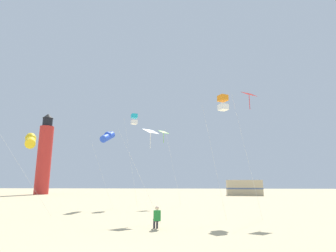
{
  "coord_description": "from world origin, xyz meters",
  "views": [
    {
      "loc": [
        2.72,
        -6.67,
        2.36
      ],
      "look_at": [
        1.64,
        8.5,
        5.57
      ],
      "focal_mm": 28.66,
      "sensor_mm": 36.0,
      "label": 1
    }
  ],
  "objects_px": {
    "kite_box_orange": "(223,103)",
    "kite_tube_gold": "(31,140)",
    "kite_diamond_lime": "(164,135)",
    "lighthouse_distant": "(44,156)",
    "kite_diamond_white": "(150,134)",
    "rv_van_tan": "(244,188)",
    "kite_flyer_standing": "(157,217)",
    "kite_box_cyan": "(134,119)",
    "kite_tube_blue": "(108,137)",
    "kite_diamond_scarlet": "(249,98)"
  },
  "relations": [
    {
      "from": "kite_box_cyan",
      "to": "kite_tube_blue",
      "type": "relative_size",
      "value": 1.29
    },
    {
      "from": "kite_diamond_white",
      "to": "kite_tube_blue",
      "type": "height_order",
      "value": "kite_tube_blue"
    },
    {
      "from": "kite_flyer_standing",
      "to": "kite_box_cyan",
      "type": "bearing_deg",
      "value": -92.04
    },
    {
      "from": "lighthouse_distant",
      "to": "kite_box_cyan",
      "type": "bearing_deg",
      "value": -46.84
    },
    {
      "from": "kite_diamond_lime",
      "to": "rv_van_tan",
      "type": "height_order",
      "value": "kite_diamond_lime"
    },
    {
      "from": "kite_diamond_scarlet",
      "to": "kite_diamond_white",
      "type": "bearing_deg",
      "value": -167.64
    },
    {
      "from": "kite_diamond_lime",
      "to": "kite_diamond_white",
      "type": "xyz_separation_m",
      "value": [
        -0.11,
        -10.26,
        -1.76
      ]
    },
    {
      "from": "kite_flyer_standing",
      "to": "lighthouse_distant",
      "type": "distance_m",
      "value": 48.77
    },
    {
      "from": "kite_diamond_lime",
      "to": "lighthouse_distant",
      "type": "distance_m",
      "value": 37.13
    },
    {
      "from": "kite_tube_gold",
      "to": "lighthouse_distant",
      "type": "relative_size",
      "value": 0.37
    },
    {
      "from": "kite_tube_gold",
      "to": "rv_van_tan",
      "type": "height_order",
      "value": "kite_tube_gold"
    },
    {
      "from": "kite_diamond_lime",
      "to": "kite_box_orange",
      "type": "xyz_separation_m",
      "value": [
        5.16,
        -9.19,
        0.7
      ]
    },
    {
      "from": "kite_tube_blue",
      "to": "kite_tube_gold",
      "type": "relative_size",
      "value": 1.23
    },
    {
      "from": "rv_van_tan",
      "to": "kite_diamond_lime",
      "type": "bearing_deg",
      "value": -114.99
    },
    {
      "from": "kite_diamond_lime",
      "to": "kite_diamond_white",
      "type": "bearing_deg",
      "value": -90.64
    },
    {
      "from": "kite_diamond_lime",
      "to": "kite_box_orange",
      "type": "bearing_deg",
      "value": -60.69
    },
    {
      "from": "kite_box_cyan",
      "to": "kite_box_orange",
      "type": "bearing_deg",
      "value": -46.9
    },
    {
      "from": "kite_tube_blue",
      "to": "lighthouse_distant",
      "type": "xyz_separation_m",
      "value": [
        -21.67,
        27.7,
        0.95
      ]
    },
    {
      "from": "kite_tube_blue",
      "to": "rv_van_tan",
      "type": "relative_size",
      "value": 1.15
    },
    {
      "from": "kite_flyer_standing",
      "to": "rv_van_tan",
      "type": "distance_m",
      "value": 39.3
    },
    {
      "from": "kite_flyer_standing",
      "to": "kite_tube_blue",
      "type": "distance_m",
      "value": 14.61
    },
    {
      "from": "lighthouse_distant",
      "to": "rv_van_tan",
      "type": "distance_m",
      "value": 40.67
    },
    {
      "from": "kite_diamond_lime",
      "to": "kite_flyer_standing",
      "type": "bearing_deg",
      "value": -86.6
    },
    {
      "from": "kite_box_orange",
      "to": "kite_tube_gold",
      "type": "bearing_deg",
      "value": -178.73
    },
    {
      "from": "kite_tube_gold",
      "to": "rv_van_tan",
      "type": "relative_size",
      "value": 0.94
    },
    {
      "from": "kite_diamond_lime",
      "to": "kite_box_cyan",
      "type": "distance_m",
      "value": 3.74
    },
    {
      "from": "lighthouse_distant",
      "to": "kite_diamond_scarlet",
      "type": "bearing_deg",
      "value": -44.68
    },
    {
      "from": "kite_tube_gold",
      "to": "kite_diamond_white",
      "type": "bearing_deg",
      "value": -4.76
    },
    {
      "from": "kite_tube_blue",
      "to": "rv_van_tan",
      "type": "height_order",
      "value": "kite_tube_blue"
    },
    {
      "from": "kite_flyer_standing",
      "to": "kite_diamond_white",
      "type": "distance_m",
      "value": 6.33
    },
    {
      "from": "kite_tube_blue",
      "to": "kite_diamond_lime",
      "type": "bearing_deg",
      "value": 23.55
    },
    {
      "from": "kite_box_cyan",
      "to": "kite_tube_blue",
      "type": "xyz_separation_m",
      "value": [
        -2.19,
        -2.25,
        -2.28
      ]
    },
    {
      "from": "kite_diamond_white",
      "to": "rv_van_tan",
      "type": "bearing_deg",
      "value": 68.8
    },
    {
      "from": "kite_diamond_lime",
      "to": "kite_tube_blue",
      "type": "xyz_separation_m",
      "value": [
        -5.5,
        -2.4,
        -0.54
      ]
    },
    {
      "from": "kite_box_cyan",
      "to": "kite_tube_gold",
      "type": "height_order",
      "value": "kite_box_cyan"
    },
    {
      "from": "kite_diamond_white",
      "to": "kite_tube_blue",
      "type": "bearing_deg",
      "value": 124.38
    },
    {
      "from": "kite_diamond_lime",
      "to": "kite_box_cyan",
      "type": "relative_size",
      "value": 0.81
    },
    {
      "from": "kite_box_orange",
      "to": "lighthouse_distant",
      "type": "relative_size",
      "value": 0.52
    },
    {
      "from": "kite_box_cyan",
      "to": "rv_van_tan",
      "type": "distance_m",
      "value": 29.65
    },
    {
      "from": "lighthouse_distant",
      "to": "kite_diamond_lime",
      "type": "bearing_deg",
      "value": -42.97
    },
    {
      "from": "kite_diamond_scarlet",
      "to": "kite_diamond_lime",
      "type": "bearing_deg",
      "value": 129.67
    },
    {
      "from": "kite_box_orange",
      "to": "kite_tube_gold",
      "type": "relative_size",
      "value": 1.41
    },
    {
      "from": "kite_tube_blue",
      "to": "kite_box_cyan",
      "type": "bearing_deg",
      "value": 45.77
    },
    {
      "from": "lighthouse_distant",
      "to": "rv_van_tan",
      "type": "xyz_separation_m",
      "value": [
        40.11,
        -1.9,
        -6.45
      ]
    },
    {
      "from": "kite_tube_gold",
      "to": "lighthouse_distant",
      "type": "height_order",
      "value": "lighthouse_distant"
    },
    {
      "from": "kite_box_orange",
      "to": "rv_van_tan",
      "type": "bearing_deg",
      "value": 76.57
    },
    {
      "from": "kite_diamond_scarlet",
      "to": "lighthouse_distant",
      "type": "relative_size",
      "value": 0.54
    },
    {
      "from": "kite_tube_gold",
      "to": "lighthouse_distant",
      "type": "xyz_separation_m",
      "value": [
        -17.98,
        34.81,
        2.37
      ]
    },
    {
      "from": "kite_box_orange",
      "to": "kite_tube_blue",
      "type": "xyz_separation_m",
      "value": [
        -10.65,
        6.79,
        -1.24
      ]
    },
    {
      "from": "lighthouse_distant",
      "to": "rv_van_tan",
      "type": "height_order",
      "value": "lighthouse_distant"
    }
  ]
}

